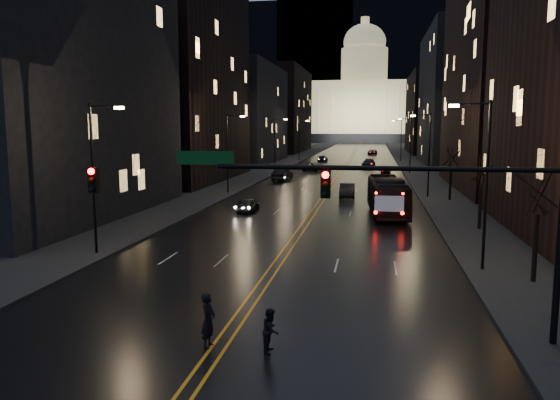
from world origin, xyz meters
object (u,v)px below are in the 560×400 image
at_px(traffic_signal, 393,199).
at_px(pedestrian_b, 271,330).
at_px(receding_car_a, 347,191).
at_px(pedestrian_a, 208,320).
at_px(bus, 387,196).
at_px(oncoming_car_a, 248,204).
at_px(oncoming_car_b, 282,175).

bearing_deg(traffic_signal, pedestrian_b, -153.80).
bearing_deg(pedestrian_b, receding_car_a, 1.26).
xyz_separation_m(pedestrian_a, pedestrian_b, (2.21, 0.00, -0.21)).
relative_size(bus, receding_car_a, 2.51).
distance_m(bus, pedestrian_a, 31.06).
xyz_separation_m(oncoming_car_a, pedestrian_b, (7.70, -29.66, 0.09)).
bearing_deg(bus, traffic_signal, -95.13).
bearing_deg(pedestrian_b, traffic_signal, -61.63).
relative_size(oncoming_car_b, pedestrian_b, 3.33).
xyz_separation_m(oncoming_car_a, oncoming_car_b, (-1.42, 27.65, 0.17)).
bearing_deg(oncoming_car_a, pedestrian_b, 102.80).
height_order(traffic_signal, pedestrian_a, traffic_signal).
relative_size(oncoming_car_a, receding_car_a, 0.86).
xyz_separation_m(oncoming_car_a, receding_car_a, (8.35, 11.45, 0.09)).
bearing_deg(oncoming_car_b, traffic_signal, 109.37).
bearing_deg(bus, oncoming_car_a, 178.98).
bearing_deg(oncoming_car_b, oncoming_car_a, 98.92).
relative_size(oncoming_car_a, pedestrian_b, 2.58).
bearing_deg(bus, oncoming_car_b, 112.90).
bearing_deg(bus, pedestrian_a, -106.70).
bearing_deg(bus, pedestrian_b, -102.66).
xyz_separation_m(receding_car_a, pedestrian_b, (-0.65, -41.11, 0.01)).
relative_size(traffic_signal, oncoming_car_a, 4.37).
bearing_deg(oncoming_car_b, pedestrian_a, 102.84).
relative_size(oncoming_car_b, receding_car_a, 1.11).
height_order(bus, pedestrian_a, bus).
bearing_deg(receding_car_a, bus, -71.28).
distance_m(traffic_signal, oncoming_car_b, 57.02).
relative_size(traffic_signal, receding_car_a, 3.75).
bearing_deg(pedestrian_a, bus, -8.62).
height_order(bus, oncoming_car_a, bus).
bearing_deg(oncoming_car_a, oncoming_car_b, -88.80).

